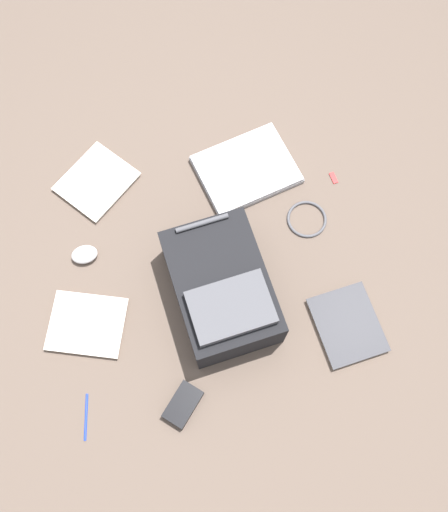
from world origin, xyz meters
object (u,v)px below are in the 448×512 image
laptop (246,169)px  book_red (347,325)px  pen_black (86,417)px  book_comic (87,324)px  backpack (222,289)px  cable_coil (307,219)px  computer_mouse (84,255)px  usb_stick (334,178)px  power_brick (183,405)px  book_manual (97,182)px

laptop → book_red: bearing=-70.7°
pen_black → book_comic: bearing=83.3°
backpack → cable_coil: backpack is taller
computer_mouse → usb_stick: 0.94m
backpack → power_brick: (-0.19, -0.33, -0.08)m
backpack → book_comic: size_ratio=1.59×
backpack → book_manual: bearing=126.4°
computer_mouse → usb_stick: (0.93, 0.14, -0.02)m
book_manual → usb_stick: book_manual is taller
laptop → book_red: size_ratio=1.46×
power_brick → usb_stick: bearing=46.4°
laptop → book_comic: (-0.64, -0.48, -0.01)m
book_comic → computer_mouse: size_ratio=3.27×
book_comic → computer_mouse: bearing=85.9°
book_comic → usb_stick: (0.95, 0.39, -0.01)m
power_brick → laptop: bearing=65.6°
usb_stick → power_brick: bearing=-133.6°
backpack → book_red: size_ratio=1.71×
computer_mouse → book_manual: bearing=-17.0°
book_manual → usb_stick: size_ratio=7.27×
book_comic → computer_mouse: computer_mouse is taller
backpack → book_comic: 0.47m
power_brick → book_comic: bearing=131.1°
backpack → laptop: size_ratio=1.17×
book_manual → pen_black: size_ratio=2.29×
backpack → book_red: (0.40, -0.18, -0.08)m
backpack → laptop: 0.50m
book_red → power_brick: power_brick is taller
pen_black → book_red: bearing=8.9°
book_comic → usb_stick: 1.03m
book_red → book_comic: bearing=169.6°
backpack → laptop: backpack is taller
book_manual → book_comic: size_ratio=1.12×
book_red → cable_coil: 0.41m
laptop → cable_coil: bearing=-52.4°
power_brick → usb_stick: 0.98m
computer_mouse → book_comic: bearing=172.9°
book_comic → power_brick: power_brick is taller
pen_black → usb_stick: (0.99, 0.69, -0.00)m
book_red → computer_mouse: computer_mouse is taller
cable_coil → usb_stick: cable_coil is taller
power_brick → usb_stick: size_ratio=2.90×
book_red → cable_coil: size_ratio=1.92×
book_red → power_brick: bearing=-164.8°
laptop → computer_mouse: 0.66m
book_red → usb_stick: (0.09, 0.55, -0.01)m
book_manual → book_comic: bearing=-99.4°
laptop → book_red: 0.67m
book_manual → usb_stick: bearing=-9.0°
backpack → usb_stick: (0.49, 0.37, -0.09)m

